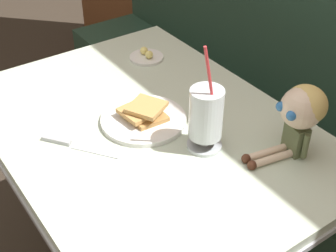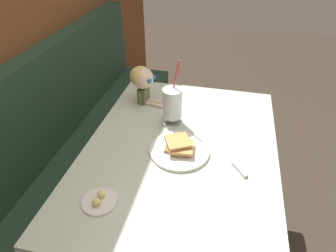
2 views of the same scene
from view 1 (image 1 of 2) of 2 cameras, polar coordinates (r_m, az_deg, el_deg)
booth_bench at (r=1.98m, az=13.37°, el=-3.43°), size 2.60×0.48×1.00m
diner_table at (r=1.52m, az=-2.22°, el=-5.93°), size 1.11×0.81×0.74m
toast_plate at (r=1.40m, az=-2.89°, el=1.03°), size 0.25×0.25×0.06m
milkshake_glass at (r=1.25m, az=4.52°, el=1.21°), size 0.10×0.10×0.31m
butter_saucer at (r=1.73m, az=-2.56°, el=8.25°), size 0.12×0.12×0.04m
butter_knife at (r=1.34m, az=-11.80°, el=-1.98°), size 0.20×0.15×0.01m
seated_doll at (r=1.27m, az=15.47°, el=1.66°), size 0.13×0.23×0.20m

